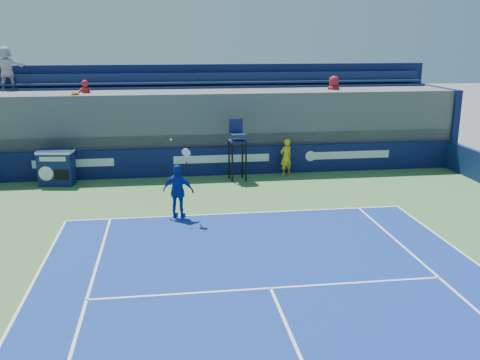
{
  "coord_description": "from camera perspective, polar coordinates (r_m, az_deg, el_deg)",
  "views": [
    {
      "loc": [
        -2.25,
        -4.62,
        5.58
      ],
      "look_at": [
        0.0,
        11.5,
        1.25
      ],
      "focal_mm": 40.0,
      "sensor_mm": 36.0,
      "label": 1
    }
  ],
  "objects": [
    {
      "name": "back_hoarding",
      "position": [
        22.39,
        -1.97,
        2.04
      ],
      "size": [
        20.4,
        0.21,
        1.2
      ],
      "color": "#0C1445",
      "rests_on": "ground"
    },
    {
      "name": "match_clock",
      "position": [
        22.0,
        -19.0,
        1.37
      ],
      "size": [
        1.4,
        0.89,
        1.4
      ],
      "color": "#0F1C4D",
      "rests_on": "ground"
    },
    {
      "name": "tennis_player",
      "position": [
        17.05,
        -6.6,
        -1.18
      ],
      "size": [
        1.1,
        0.74,
        2.57
      ],
      "color": "#122E96",
      "rests_on": "apron"
    },
    {
      "name": "umpire_chair",
      "position": [
        21.36,
        -0.3,
        3.96
      ],
      "size": [
        0.77,
        0.77,
        2.48
      ],
      "color": "black",
      "rests_on": "ground"
    },
    {
      "name": "ball_person",
      "position": [
        22.35,
        4.93,
        2.45
      ],
      "size": [
        0.66,
        0.56,
        1.55
      ],
      "primitive_type": "imported",
      "rotation": [
        0.0,
        0.0,
        3.54
      ],
      "color": "yellow",
      "rests_on": "apron"
    },
    {
      "name": "stadium_seating",
      "position": [
        24.16,
        -2.64,
        6.0
      ],
      "size": [
        21.0,
        4.05,
        5.27
      ],
      "color": "#4F4E53",
      "rests_on": "ground"
    }
  ]
}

